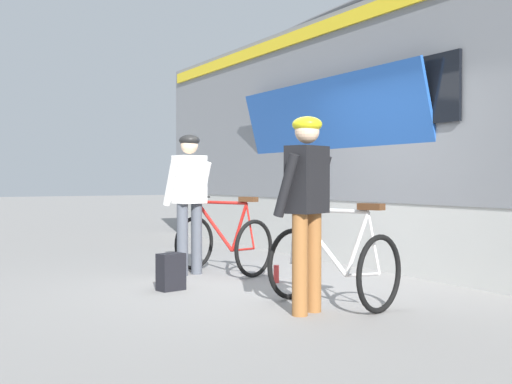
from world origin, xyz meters
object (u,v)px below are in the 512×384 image
object	(u,v)px
backpack_on_platform	(171,272)
water_bottle_near_the_bikes	(276,274)
cyclist_near_in_dark	(307,196)
cyclist_far_in_white	(189,191)
bicycle_far_red	(223,242)
bicycle_near_white	(334,264)

from	to	relation	value
backpack_on_platform	water_bottle_near_the_bikes	distance (m)	1.26
cyclist_near_in_dark	cyclist_far_in_white	size ratio (longest dim) A/B	1.00
bicycle_far_red	water_bottle_near_the_bikes	xyz separation A→B (m)	(0.21, -0.96, -0.30)
cyclist_far_in_white	backpack_on_platform	size ratio (longest dim) A/B	4.40
cyclist_near_in_dark	cyclist_far_in_white	world-z (taller)	same
cyclist_far_in_white	bicycle_far_red	size ratio (longest dim) A/B	1.40
bicycle_near_white	bicycle_far_red	world-z (taller)	same
cyclist_near_in_dark	backpack_on_platform	distance (m)	2.02
cyclist_far_in_white	cyclist_near_in_dark	bearing A→B (deg)	-90.50
cyclist_near_in_dark	water_bottle_near_the_bikes	size ratio (longest dim) A/B	8.56
cyclist_near_in_dark	backpack_on_platform	xyz separation A→B (m)	(-0.60, 1.73, -0.85)
water_bottle_near_the_bikes	backpack_on_platform	bearing A→B (deg)	174.11
cyclist_far_in_white	bicycle_far_red	xyz separation A→B (m)	(0.42, -0.12, -0.65)
water_bottle_near_the_bikes	cyclist_near_in_dark	bearing A→B (deg)	-112.10
cyclist_near_in_dark	water_bottle_near_the_bikes	xyz separation A→B (m)	(0.65, 1.60, -0.95)
backpack_on_platform	water_bottle_near_the_bikes	bearing A→B (deg)	-18.17
cyclist_near_in_dark	backpack_on_platform	world-z (taller)	cyclist_near_in_dark
cyclist_near_in_dark	cyclist_far_in_white	distance (m)	2.68
cyclist_near_in_dark	backpack_on_platform	size ratio (longest dim) A/B	4.40
bicycle_far_red	backpack_on_platform	world-z (taller)	bicycle_far_red
cyclist_near_in_dark	bicycle_near_white	bearing A→B (deg)	22.14
cyclist_far_in_white	bicycle_near_white	xyz separation A→B (m)	(0.40, -2.50, -0.65)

